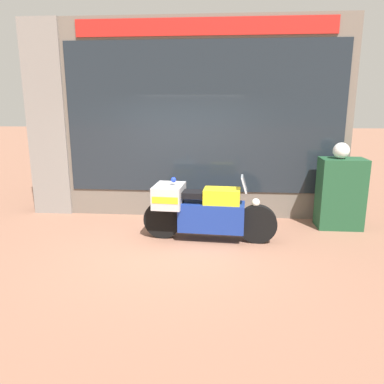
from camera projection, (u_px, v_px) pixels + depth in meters
name	position (u px, v px, depth m)	size (l,w,h in m)	color
ground_plane	(174.00, 248.00, 6.18)	(60.00, 60.00, 0.00)	#8E604C
shop_building	(167.00, 120.00, 7.68)	(6.55, 0.55, 3.96)	#6B6056
window_display	(201.00, 191.00, 8.00)	(5.28, 0.30, 2.10)	slate
paramedic_motorcycle	(201.00, 209.00, 6.44)	(2.32, 0.71, 1.16)	black
utility_cabinet	(340.00, 193.00, 7.07)	(0.81, 0.53, 1.33)	#1E4C2D
white_helmet	(341.00, 151.00, 6.85)	(0.30, 0.30, 0.30)	white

